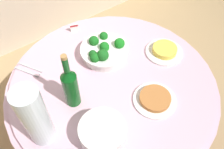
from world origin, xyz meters
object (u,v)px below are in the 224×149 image
object	(u,v)px
broccoli_bowl	(104,51)
decorative_fruit_vase	(36,118)
plate_stack	(103,133)
wine_bottle	(70,86)
food_plate_fried_egg	(164,51)
food_plate_peanuts	(155,99)
label_placard_front	(74,28)
serving_tongs	(29,70)

from	to	relation	value
broccoli_bowl	decorative_fruit_vase	distance (m)	0.57
plate_stack	decorative_fruit_vase	xyz separation A→B (m)	(-0.21, 0.17, 0.11)
wine_bottle	broccoli_bowl	bearing A→B (deg)	28.36
food_plate_fried_egg	plate_stack	bearing A→B (deg)	-159.29
wine_bottle	food_plate_peanuts	world-z (taller)	wine_bottle
plate_stack	food_plate_peanuts	distance (m)	0.33
label_placard_front	broccoli_bowl	bearing A→B (deg)	-84.24
wine_bottle	food_plate_fried_egg	bearing A→B (deg)	-2.20
decorative_fruit_vase	food_plate_fried_egg	distance (m)	0.82
food_plate_peanuts	food_plate_fried_egg	size ratio (longest dim) A/B	1.00
serving_tongs	food_plate_fried_egg	world-z (taller)	food_plate_fried_egg
wine_bottle	food_plate_peanuts	distance (m)	0.43
plate_stack	food_plate_fried_egg	bearing A→B (deg)	20.71
decorative_fruit_vase	food_plate_fried_egg	bearing A→B (deg)	3.88
broccoli_bowl	plate_stack	xyz separation A→B (m)	(-0.30, -0.41, 0.01)
plate_stack	serving_tongs	distance (m)	0.58
broccoli_bowl	food_plate_fried_egg	bearing A→B (deg)	-31.73
decorative_fruit_vase	serving_tongs	bearing A→B (deg)	75.45
decorative_fruit_vase	food_plate_peanuts	distance (m)	0.58
wine_bottle	label_placard_front	bearing A→B (deg)	58.97
broccoli_bowl	serving_tongs	size ratio (longest dim) A/B	1.75
plate_stack	broccoli_bowl	bearing A→B (deg)	54.37
broccoli_bowl	plate_stack	size ratio (longest dim) A/B	1.33
decorative_fruit_vase	food_plate_peanuts	bearing A→B (deg)	-16.81
wine_bottle	decorative_fruit_vase	world-z (taller)	decorative_fruit_vase
wine_bottle	decorative_fruit_vase	xyz separation A→B (m)	(-0.20, -0.08, 0.03)
plate_stack	wine_bottle	bearing A→B (deg)	91.58
serving_tongs	label_placard_front	world-z (taller)	label_placard_front
decorative_fruit_vase	serving_tongs	xyz separation A→B (m)	(0.10, 0.40, -0.16)
wine_bottle	label_placard_front	size ratio (longest dim) A/B	6.11
food_plate_fried_egg	food_plate_peanuts	bearing A→B (deg)	-141.57
broccoli_bowl	wine_bottle	size ratio (longest dim) A/B	0.83
plate_stack	wine_bottle	world-z (taller)	wine_bottle
broccoli_bowl	plate_stack	bearing A→B (deg)	-125.63
wine_bottle	decorative_fruit_vase	size ratio (longest dim) A/B	0.99
decorative_fruit_vase	plate_stack	bearing A→B (deg)	-39.17
serving_tongs	label_placard_front	xyz separation A→B (m)	(0.37, 0.14, 0.03)
food_plate_peanuts	food_plate_fried_egg	world-z (taller)	food_plate_fried_egg
broccoli_bowl	food_plate_fried_egg	size ratio (longest dim) A/B	1.27
serving_tongs	label_placard_front	bearing A→B (deg)	19.93
serving_tongs	label_placard_front	size ratio (longest dim) A/B	2.92
food_plate_fried_egg	wine_bottle	bearing A→B (deg)	177.80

